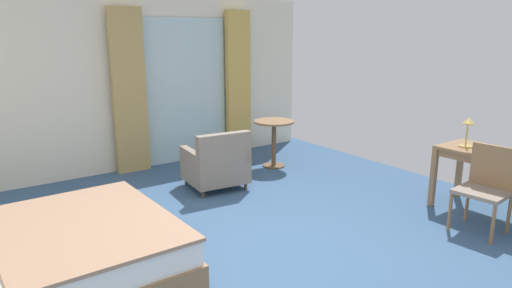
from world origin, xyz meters
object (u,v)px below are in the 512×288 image
(writing_desk, at_px, (499,161))
(round_cafe_table, at_px, (274,133))
(bed, at_px, (32,264))
(desk_chair, at_px, (486,184))
(desk_lamp, at_px, (468,126))
(armchair_by_window, at_px, (217,165))

(writing_desk, bearing_deg, round_cafe_table, 105.49)
(bed, relative_size, writing_desk, 1.70)
(bed, bearing_deg, desk_chair, -18.69)
(writing_desk, distance_m, desk_chair, 0.50)
(bed, height_order, round_cafe_table, bed)
(bed, xyz_separation_m, round_cafe_table, (3.73, 1.74, 0.26))
(desk_lamp, bearing_deg, writing_desk, -60.69)
(writing_desk, distance_m, armchair_by_window, 3.36)
(writing_desk, height_order, armchair_by_window, armchair_by_window)
(desk_lamp, bearing_deg, armchair_by_window, 129.38)
(writing_desk, xyz_separation_m, desk_lamp, (-0.17, 0.30, 0.36))
(desk_lamp, xyz_separation_m, armchair_by_window, (-1.91, 2.32, -0.68))
(writing_desk, height_order, desk_chair, desk_chair)
(desk_lamp, height_order, armchair_by_window, desk_lamp)
(bed, relative_size, armchair_by_window, 2.68)
(armchair_by_window, bearing_deg, desk_lamp, -50.62)
(desk_chair, relative_size, desk_lamp, 2.25)
(desk_chair, height_order, round_cafe_table, desk_chair)
(round_cafe_table, bearing_deg, desk_chair, -83.17)
(bed, distance_m, desk_chair, 4.34)
(desk_chair, relative_size, armchair_by_window, 1.13)
(bed, xyz_separation_m, writing_desk, (4.56, -1.26, 0.38))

